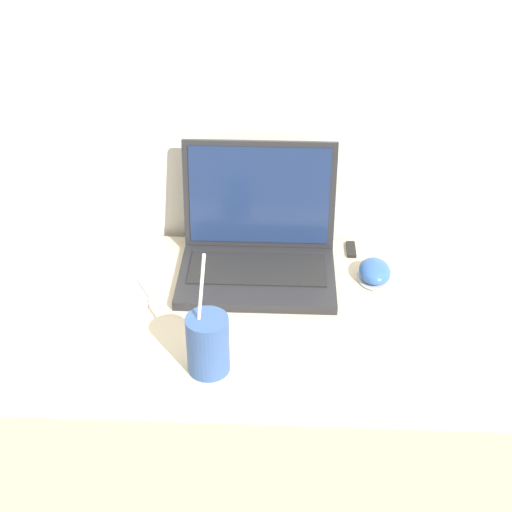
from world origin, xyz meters
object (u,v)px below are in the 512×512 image
at_px(external_keyboard, 52,282).
at_px(laptop, 258,244).
at_px(usb_stick, 351,249).
at_px(computer_mouse, 375,272).
at_px(drink_cup, 206,343).

bearing_deg(external_keyboard, laptop, 11.32).
height_order(external_keyboard, usb_stick, external_keyboard).
bearing_deg(computer_mouse, usb_stick, 111.11).
bearing_deg(laptop, external_keyboard, -168.68).
bearing_deg(drink_cup, computer_mouse, 41.91).
height_order(laptop, external_keyboard, laptop).
bearing_deg(laptop, computer_mouse, -6.78).
height_order(drink_cup, computer_mouse, drink_cup).
bearing_deg(usb_stick, drink_cup, -125.49).
xyz_separation_m(drink_cup, computer_mouse, (0.33, 0.30, -0.04)).
relative_size(external_keyboard, usb_stick, 7.12).
xyz_separation_m(laptop, drink_cup, (-0.08, -0.33, -0.00)).
bearing_deg(computer_mouse, drink_cup, -138.09).
height_order(computer_mouse, usb_stick, computer_mouse).
height_order(drink_cup, external_keyboard, drink_cup).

